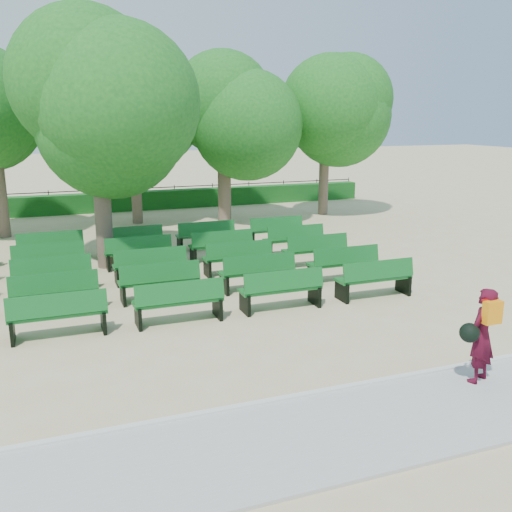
# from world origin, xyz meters

# --- Properties ---
(ground) EXTENTS (120.00, 120.00, 0.00)m
(ground) POSITION_xyz_m (0.00, 0.00, 0.00)
(ground) COLOR tan
(paving) EXTENTS (30.00, 2.20, 0.06)m
(paving) POSITION_xyz_m (0.00, -7.40, 0.03)
(paving) COLOR #ADAEA9
(paving) RESTS_ON ground
(curb) EXTENTS (30.00, 0.12, 0.10)m
(curb) POSITION_xyz_m (0.00, -6.25, 0.05)
(curb) COLOR silver
(curb) RESTS_ON ground
(hedge) EXTENTS (26.00, 0.70, 0.90)m
(hedge) POSITION_xyz_m (0.00, 14.00, 0.45)
(hedge) COLOR #175A1C
(hedge) RESTS_ON ground
(fence) EXTENTS (26.00, 0.10, 1.02)m
(fence) POSITION_xyz_m (0.00, 14.40, 0.00)
(fence) COLOR black
(fence) RESTS_ON ground
(tree_line) EXTENTS (21.80, 6.80, 7.04)m
(tree_line) POSITION_xyz_m (0.00, 10.00, 0.00)
(tree_line) COLOR #206D20
(tree_line) RESTS_ON ground
(bench_array) EXTENTS (2.00, 0.65, 1.25)m
(bench_array) POSITION_xyz_m (-0.64, 1.37, 0.10)
(bench_array) COLOR #105E1F
(bench_array) RESTS_ON ground
(tree_among) EXTENTS (4.64, 4.64, 6.80)m
(tree_among) POSITION_xyz_m (-1.59, 3.48, 4.68)
(tree_among) COLOR brown
(tree_among) RESTS_ON ground
(person) EXTENTS (0.84, 0.61, 1.67)m
(person) POSITION_xyz_m (3.52, -6.82, 0.92)
(person) COLOR #43091B
(person) RESTS_ON ground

